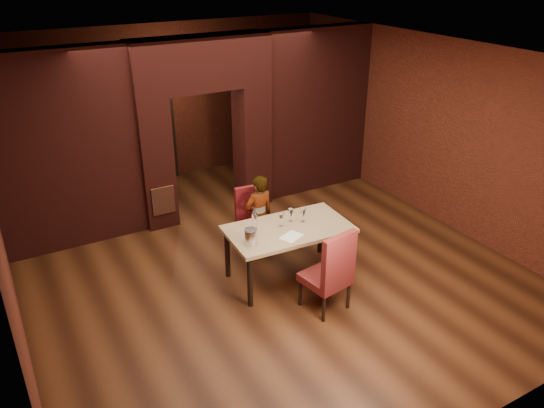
{
  "coord_description": "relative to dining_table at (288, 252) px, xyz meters",
  "views": [
    {
      "loc": [
        -3.41,
        -6.42,
        4.49
      ],
      "look_at": [
        0.25,
        0.0,
        0.91
      ],
      "focal_mm": 35.0,
      "sensor_mm": 36.0,
      "label": 1
    }
  ],
  "objects": [
    {
      "name": "floor",
      "position": [
        -0.14,
        0.67,
        -0.42
      ],
      "size": [
        8.0,
        8.0,
        0.0
      ],
      "primitive_type": "plane",
      "color": "#4B2712",
      "rests_on": "ground"
    },
    {
      "name": "ceiling",
      "position": [
        -0.14,
        0.67,
        2.78
      ],
      "size": [
        7.0,
        8.0,
        0.04
      ],
      "primitive_type": "cube",
      "color": "silver",
      "rests_on": "ground"
    },
    {
      "name": "wall_back",
      "position": [
        -0.14,
        4.67,
        1.18
      ],
      "size": [
        7.0,
        0.04,
        3.2
      ],
      "primitive_type": "cube",
      "color": "maroon",
      "rests_on": "ground"
    },
    {
      "name": "wall_front",
      "position": [
        -0.14,
        -3.33,
        1.18
      ],
      "size": [
        7.0,
        0.04,
        3.2
      ],
      "primitive_type": "cube",
      "color": "maroon",
      "rests_on": "ground"
    },
    {
      "name": "wall_right",
      "position": [
        3.36,
        0.67,
        1.18
      ],
      "size": [
        0.04,
        8.0,
        3.2
      ],
      "primitive_type": "cube",
      "color": "maroon",
      "rests_on": "ground"
    },
    {
      "name": "pillar_left",
      "position": [
        -1.09,
        2.67,
        0.73
      ],
      "size": [
        0.55,
        0.55,
        2.3
      ],
      "primitive_type": "cube",
      "color": "maroon",
      "rests_on": "ground"
    },
    {
      "name": "pillar_right",
      "position": [
        0.81,
        2.67,
        0.73
      ],
      "size": [
        0.55,
        0.55,
        2.3
      ],
      "primitive_type": "cube",
      "color": "maroon",
      "rests_on": "ground"
    },
    {
      "name": "lintel",
      "position": [
        -0.14,
        2.67,
        2.33
      ],
      "size": [
        2.45,
        0.55,
        0.9
      ],
      "primitive_type": "cube",
      "color": "maroon",
      "rests_on": "ground"
    },
    {
      "name": "wing_wall_left",
      "position": [
        -2.51,
        2.67,
        1.18
      ],
      "size": [
        2.28,
        0.35,
        3.2
      ],
      "primitive_type": "cube",
      "color": "maroon",
      "rests_on": "ground"
    },
    {
      "name": "wing_wall_right",
      "position": [
        2.22,
        2.67,
        1.18
      ],
      "size": [
        2.28,
        0.35,
        3.2
      ],
      "primitive_type": "cube",
      "color": "maroon",
      "rests_on": "ground"
    },
    {
      "name": "vent_panel",
      "position": [
        -1.09,
        2.37,
        0.13
      ],
      "size": [
        0.4,
        0.03,
        0.5
      ],
      "primitive_type": "cube",
      "color": "#A5502F",
      "rests_on": "ground"
    },
    {
      "name": "rear_door",
      "position": [
        -0.54,
        4.61,
        0.63
      ],
      "size": [
        0.9,
        0.08,
        2.1
      ],
      "primitive_type": "cube",
      "color": "black",
      "rests_on": "ground"
    },
    {
      "name": "rear_door_frame",
      "position": [
        -0.54,
        4.57,
        0.63
      ],
      "size": [
        1.02,
        0.04,
        2.22
      ],
      "primitive_type": "cube",
      "color": "black",
      "rests_on": "ground"
    },
    {
      "name": "dining_table",
      "position": [
        0.0,
        0.0,
        0.0
      ],
      "size": [
        1.85,
        1.11,
        0.84
      ],
      "primitive_type": "cube",
      "rotation": [
        0.0,
        0.0,
        -0.06
      ],
      "color": "tan",
      "rests_on": "ground"
    },
    {
      "name": "chair_far",
      "position": [
        -0.08,
        0.91,
        0.12
      ],
      "size": [
        0.53,
        0.53,
        1.08
      ],
      "primitive_type": "cube",
      "rotation": [
        0.0,
        0.0,
        -0.08
      ],
      "color": "maroon",
      "rests_on": "ground"
    },
    {
      "name": "chair_near",
      "position": [
        0.05,
        -0.88,
        0.19
      ],
      "size": [
        0.64,
        0.64,
        1.23
      ],
      "primitive_type": "cube",
      "rotation": [
        0.0,
        0.0,
        3.31
      ],
      "color": "maroon",
      "rests_on": "ground"
    },
    {
      "name": "person_seated",
      "position": [
        -0.06,
        0.8,
        0.27
      ],
      "size": [
        0.52,
        0.36,
        1.37
      ],
      "primitive_type": "imported",
      "rotation": [
        0.0,
        0.0,
        3.22
      ],
      "color": "white",
      "rests_on": "ground"
    },
    {
      "name": "wine_glass_a",
      "position": [
        -0.08,
        0.09,
        0.52
      ],
      "size": [
        0.08,
        0.08,
        0.2
      ],
      "primitive_type": null,
      "color": "white",
      "rests_on": "dining_table"
    },
    {
      "name": "wine_glass_b",
      "position": [
        0.13,
        0.15,
        0.52
      ],
      "size": [
        0.08,
        0.08,
        0.2
      ],
      "primitive_type": null,
      "color": "white",
      "rests_on": "dining_table"
    },
    {
      "name": "wine_glass_c",
      "position": [
        0.28,
        0.05,
        0.53
      ],
      "size": [
        0.09,
        0.09,
        0.21
      ],
      "primitive_type": null,
      "color": "silver",
      "rests_on": "dining_table"
    },
    {
      "name": "tasting_sheet",
      "position": [
        -0.11,
        -0.25,
        0.42
      ],
      "size": [
        0.37,
        0.33,
        0.0
      ],
      "primitive_type": "cube",
      "rotation": [
        0.0,
        0.0,
        0.4
      ],
      "color": "white",
      "rests_on": "dining_table"
    },
    {
      "name": "wine_bucket",
      "position": [
        -0.69,
        -0.15,
        0.53
      ],
      "size": [
        0.18,
        0.18,
        0.23
      ],
      "primitive_type": "cylinder",
      "color": "silver",
      "rests_on": "dining_table"
    },
    {
      "name": "water_bottle",
      "position": [
        -0.5,
        0.1,
        0.58
      ],
      "size": [
        0.08,
        0.08,
        0.33
      ],
      "primitive_type": "cylinder",
      "color": "white",
      "rests_on": "dining_table"
    },
    {
      "name": "potted_plant",
      "position": [
        0.59,
        0.89,
        -0.18
      ],
      "size": [
        0.56,
        0.55,
        0.47
      ],
      "primitive_type": "imported",
      "rotation": [
        0.0,
        0.0,
        0.64
      ],
      "color": "#2D661F",
      "rests_on": "ground"
    }
  ]
}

